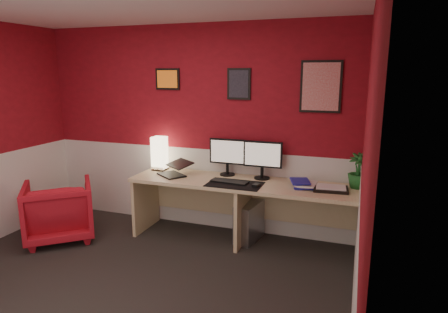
% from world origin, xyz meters
% --- Properties ---
extents(ground, '(4.00, 3.50, 0.01)m').
position_xyz_m(ground, '(0.00, 0.00, 0.00)').
color(ground, black).
rests_on(ground, ground).
extents(wall_back, '(4.00, 0.01, 2.50)m').
position_xyz_m(wall_back, '(0.00, 1.75, 1.25)').
color(wall_back, maroon).
rests_on(wall_back, ground).
extents(wall_right, '(0.01, 3.50, 2.50)m').
position_xyz_m(wall_right, '(2.00, 0.00, 1.25)').
color(wall_right, maroon).
rests_on(wall_right, ground).
extents(wainscot_back, '(4.00, 0.01, 1.00)m').
position_xyz_m(wainscot_back, '(0.00, 1.75, 0.50)').
color(wainscot_back, silver).
rests_on(wainscot_back, ground).
extents(wainscot_right, '(0.01, 3.50, 1.00)m').
position_xyz_m(wainscot_right, '(2.00, 0.00, 0.50)').
color(wainscot_right, silver).
rests_on(wainscot_right, ground).
extents(desk, '(2.60, 0.65, 0.73)m').
position_xyz_m(desk, '(0.76, 1.41, 0.36)').
color(desk, '#CCB583').
rests_on(desk, ground).
extents(shoji_lamp, '(0.16, 0.16, 0.40)m').
position_xyz_m(shoji_lamp, '(-0.39, 1.58, 0.93)').
color(shoji_lamp, '#FFE5B2').
rests_on(shoji_lamp, desk).
extents(laptop, '(0.40, 0.38, 0.22)m').
position_xyz_m(laptop, '(-0.12, 1.37, 0.84)').
color(laptop, black).
rests_on(laptop, desk).
extents(monitor_left, '(0.45, 0.06, 0.58)m').
position_xyz_m(monitor_left, '(0.50, 1.62, 1.02)').
color(monitor_left, black).
rests_on(monitor_left, desk).
extents(monitor_right, '(0.45, 0.06, 0.58)m').
position_xyz_m(monitor_right, '(0.92, 1.60, 1.02)').
color(monitor_right, black).
rests_on(monitor_right, desk).
extents(desk_mat, '(0.60, 0.38, 0.01)m').
position_xyz_m(desk_mat, '(0.70, 1.27, 0.73)').
color(desk_mat, black).
rests_on(desk_mat, desk).
extents(keyboard, '(0.43, 0.17, 0.02)m').
position_xyz_m(keyboard, '(0.62, 1.31, 0.74)').
color(keyboard, black).
rests_on(keyboard, desk_mat).
extents(mouse, '(0.07, 0.11, 0.03)m').
position_xyz_m(mouse, '(0.95, 1.25, 0.75)').
color(mouse, black).
rests_on(mouse, desk_mat).
extents(book_bottom, '(0.25, 0.31, 0.03)m').
position_xyz_m(book_bottom, '(1.32, 1.41, 0.74)').
color(book_bottom, '#21219B').
rests_on(book_bottom, desk).
extents(book_middle, '(0.22, 0.29, 0.02)m').
position_xyz_m(book_middle, '(1.35, 1.42, 0.77)').
color(book_middle, silver).
rests_on(book_middle, book_bottom).
extents(book_top, '(0.26, 0.30, 0.02)m').
position_xyz_m(book_top, '(1.30, 1.38, 0.79)').
color(book_top, '#21219B').
rests_on(book_top, book_middle).
extents(zen_tray, '(0.37, 0.28, 0.03)m').
position_xyz_m(zen_tray, '(1.71, 1.40, 0.74)').
color(zen_tray, black).
rests_on(zen_tray, desk).
extents(potted_plant, '(0.21, 0.21, 0.37)m').
position_xyz_m(potted_plant, '(1.97, 1.58, 0.92)').
color(potted_plant, '#19591E').
rests_on(potted_plant, desk).
extents(pc_tower, '(0.27, 0.48, 0.45)m').
position_xyz_m(pc_tower, '(0.81, 1.50, 0.23)').
color(pc_tower, '#99999E').
rests_on(pc_tower, ground).
extents(armchair, '(1.05, 1.05, 0.69)m').
position_xyz_m(armchair, '(-1.32, 0.80, 0.34)').
color(armchair, red).
rests_on(armchair, ground).
extents(art_left, '(0.32, 0.02, 0.26)m').
position_xyz_m(art_left, '(-0.32, 1.74, 1.85)').
color(art_left, orange).
rests_on(art_left, wall_back).
extents(art_center, '(0.28, 0.02, 0.36)m').
position_xyz_m(art_center, '(0.60, 1.74, 1.80)').
color(art_center, black).
rests_on(art_center, wall_back).
extents(art_right, '(0.44, 0.02, 0.56)m').
position_xyz_m(art_right, '(1.52, 1.74, 1.78)').
color(art_right, red).
rests_on(art_right, wall_back).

